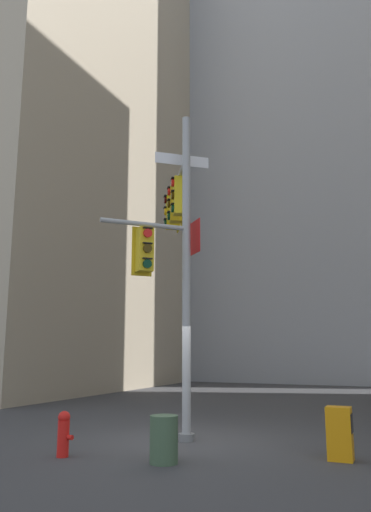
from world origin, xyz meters
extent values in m
plane|color=#38383A|center=(0.00, 0.00, 0.00)|extent=(120.00, 120.00, 0.00)
cube|color=tan|center=(-16.53, 11.24, 21.72)|extent=(16.82, 16.82, 43.44)
cube|color=#9399A3|center=(-0.41, 27.64, 22.31)|extent=(17.60, 17.60, 44.63)
cylinder|color=#9EA0A3|center=(0.00, 0.00, 3.82)|extent=(0.20, 0.20, 7.63)
cylinder|color=slate|center=(0.00, 0.00, 0.08)|extent=(0.35, 0.35, 0.16)
cylinder|color=#9EA0A3|center=(-0.77, 1.17, 6.52)|extent=(1.64, 2.40, 0.11)
cylinder|color=#9EA0A3|center=(-0.70, -0.77, 4.81)|extent=(1.48, 1.62, 0.11)
cube|color=yellow|center=(-0.38, 0.92, 5.92)|extent=(0.29, 0.42, 1.14)
cube|color=yellow|center=(-0.54, 0.82, 5.92)|extent=(0.47, 0.47, 1.00)
cylinder|color=red|center=(-0.71, 0.71, 6.27)|extent=(0.16, 0.20, 0.20)
cube|color=black|center=(-0.71, 0.70, 6.39)|extent=(0.18, 0.22, 0.02)
cylinder|color=#3C2C06|center=(-0.71, 0.71, 5.92)|extent=(0.16, 0.20, 0.20)
cube|color=black|center=(-0.71, 0.70, 6.04)|extent=(0.18, 0.22, 0.02)
cylinder|color=#06311C|center=(-0.71, 0.71, 5.57)|extent=(0.16, 0.20, 0.20)
cube|color=black|center=(-0.71, 0.70, 5.69)|extent=(0.18, 0.22, 0.02)
cube|color=gold|center=(-0.81, 1.57, 5.92)|extent=(0.29, 0.42, 1.14)
cube|color=gold|center=(-0.97, 1.46, 5.92)|extent=(0.47, 0.47, 1.00)
cylinder|color=red|center=(-1.13, 1.35, 6.27)|extent=(0.16, 0.20, 0.20)
cube|color=black|center=(-1.14, 1.35, 6.39)|extent=(0.18, 0.22, 0.02)
cylinder|color=#3C2C06|center=(-1.13, 1.35, 5.92)|extent=(0.16, 0.20, 0.20)
cube|color=black|center=(-1.14, 1.35, 6.04)|extent=(0.18, 0.22, 0.02)
cylinder|color=#06311C|center=(-1.13, 1.35, 5.57)|extent=(0.16, 0.20, 0.20)
cube|color=black|center=(-1.14, 1.35, 5.69)|extent=(0.18, 0.22, 0.02)
cube|color=yellow|center=(-1.23, 2.21, 5.92)|extent=(0.29, 0.42, 1.14)
cube|color=yellow|center=(-1.39, 2.10, 5.92)|extent=(0.47, 0.47, 1.00)
cylinder|color=#360605|center=(-1.56, 1.99, 6.27)|extent=(0.16, 0.20, 0.20)
cube|color=black|center=(-1.56, 1.99, 6.39)|extent=(0.18, 0.22, 0.02)
cylinder|color=yellow|center=(-1.56, 1.99, 5.92)|extent=(0.16, 0.20, 0.20)
cube|color=black|center=(-1.56, 1.99, 6.04)|extent=(0.18, 0.22, 0.02)
cylinder|color=#06311C|center=(-1.56, 1.99, 5.57)|extent=(0.16, 0.20, 0.20)
cube|color=black|center=(-1.56, 1.99, 5.69)|extent=(0.18, 0.22, 0.02)
cube|color=gold|center=(-0.84, -0.65, 4.21)|extent=(0.34, 0.38, 1.14)
cube|color=gold|center=(-0.70, -0.77, 4.21)|extent=(0.48, 0.48, 1.00)
cylinder|color=red|center=(-0.55, -0.91, 4.56)|extent=(0.18, 0.19, 0.20)
cube|color=black|center=(-0.55, -0.91, 4.68)|extent=(0.20, 0.21, 0.02)
cylinder|color=#3C2C06|center=(-0.55, -0.91, 4.21)|extent=(0.18, 0.19, 0.20)
cube|color=black|center=(-0.55, -0.91, 4.33)|extent=(0.20, 0.21, 0.02)
cylinder|color=#06311C|center=(-0.55, -0.91, 3.86)|extent=(0.18, 0.19, 0.20)
cube|color=black|center=(-0.55, -0.91, 3.98)|extent=(0.20, 0.21, 0.02)
cube|color=white|center=(-0.23, 0.26, 6.66)|extent=(1.06, 0.94, 0.28)
cube|color=#19479E|center=(-0.23, 0.26, 6.66)|extent=(1.03, 0.91, 0.24)
cube|color=red|center=(0.16, 0.15, 4.62)|extent=(0.45, 0.47, 0.80)
cube|color=white|center=(0.16, 0.15, 4.62)|extent=(0.42, 0.44, 0.76)
cylinder|color=red|center=(-1.45, -2.45, 0.33)|extent=(0.22, 0.22, 0.66)
sphere|color=red|center=(-1.45, -2.45, 0.72)|extent=(0.23, 0.23, 0.23)
cylinder|color=red|center=(-1.29, -2.45, 0.36)|extent=(0.10, 0.09, 0.09)
cube|color=orange|center=(3.35, -0.64, 0.47)|extent=(0.44, 0.36, 0.94)
cube|color=black|center=(3.58, -0.64, 0.66)|extent=(0.01, 0.29, 0.34)
cylinder|color=#3F593F|center=(0.52, -2.16, 0.41)|extent=(0.51, 0.51, 0.82)
camera|label=1|loc=(4.66, -10.46, 1.98)|focal=34.78mm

